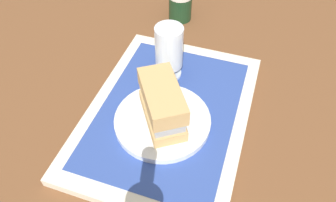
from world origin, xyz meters
TOP-DOWN VIEW (x-y plane):
  - ground_plane at (0.00, 0.00)m, footprint 3.00×3.00m
  - tray at (0.00, 0.00)m, footprint 0.44×0.32m
  - placemat at (0.00, 0.00)m, footprint 0.38×0.27m
  - plate at (-0.03, -0.00)m, footprint 0.19×0.19m
  - sandwich at (-0.03, -0.00)m, footprint 0.14×0.13m
  - beer_glass at (0.10, 0.03)m, footprint 0.06×0.06m

SIDE VIEW (x-z plane):
  - ground_plane at x=0.00m, z-range 0.00..0.00m
  - tray at x=0.00m, z-range 0.00..0.02m
  - placemat at x=0.00m, z-range 0.02..0.02m
  - plate at x=-0.03m, z-range 0.02..0.04m
  - sandwich at x=-0.03m, z-range 0.04..0.12m
  - beer_glass at x=0.10m, z-range 0.03..0.15m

